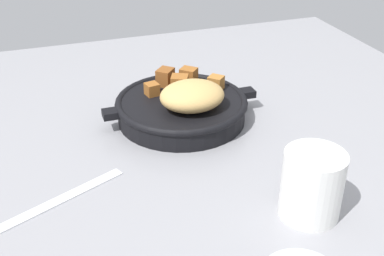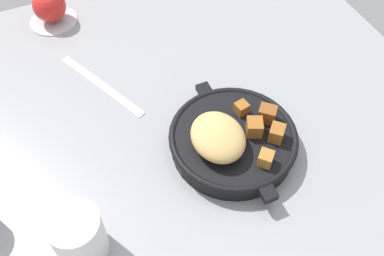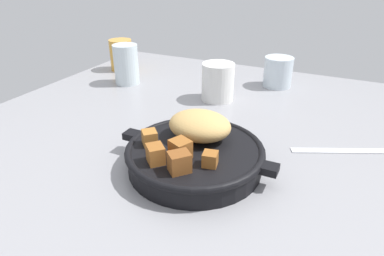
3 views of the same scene
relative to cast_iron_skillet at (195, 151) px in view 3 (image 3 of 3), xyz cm
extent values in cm
cube|color=gray|center=(1.65, 7.35, -4.04)|extent=(107.27, 102.14, 2.40)
cylinder|color=black|center=(0.15, -0.37, -1.03)|extent=(21.36, 21.36, 3.62)
torus|color=black|center=(0.15, -0.37, 0.49)|extent=(22.13, 22.13, 1.20)
cube|color=black|center=(12.04, -0.37, 0.24)|extent=(2.64, 2.40, 1.20)
cube|color=black|center=(-11.74, -0.37, 0.24)|extent=(2.64, 2.40, 1.20)
ellipsoid|color=tan|center=(-0.58, 3.02, 3.03)|extent=(10.46, 8.66, 4.51)
cube|color=#935623|center=(4.22, -3.92, 1.81)|extent=(2.45, 2.49, 2.07)
cube|color=#935623|center=(-3.23, -6.60, 2.14)|extent=(3.56, 3.55, 2.72)
cube|color=#A86B2D|center=(-6.81, -2.50, 1.97)|extent=(3.24, 3.25, 2.38)
cube|color=brown|center=(0.93, -7.13, 2.24)|extent=(3.77, 3.80, 2.92)
cube|color=#935623|center=(-0.65, -3.79, 2.18)|extent=(3.64, 3.54, 2.81)
cube|color=silver|center=(23.73, 16.37, -2.66)|extent=(21.50, 10.99, 0.36)
cylinder|color=white|center=(-7.39, 28.32, 1.55)|extent=(7.59, 7.59, 8.78)
cylinder|color=silver|center=(3.26, 43.83, 1.01)|extent=(7.37, 7.37, 7.71)
cylinder|color=silver|center=(-33.59, 28.62, 2.36)|extent=(6.48, 6.48, 10.40)
cylinder|color=gold|center=(-42.32, 38.17, 1.65)|extent=(6.64, 6.64, 8.98)
camera|label=1|loc=(22.36, 69.89, 37.53)|focal=46.29mm
camera|label=2|loc=(-37.89, 24.03, 60.66)|focal=41.30mm
camera|label=3|loc=(19.37, -41.48, 27.46)|focal=31.20mm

